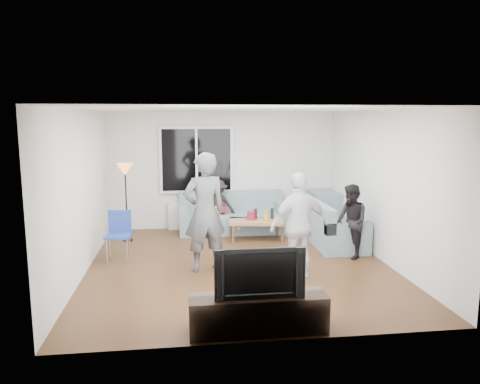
{
  "coord_description": "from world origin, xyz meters",
  "views": [
    {
      "loc": [
        -0.94,
        -7.47,
        2.47
      ],
      "look_at": [
        0.1,
        0.6,
        1.15
      ],
      "focal_mm": 34.39,
      "sensor_mm": 36.0,
      "label": 1
    }
  ],
  "objects": [
    {
      "name": "potted_plant",
      "position": [
        -0.05,
        2.62,
        0.81
      ],
      "size": [
        0.22,
        0.18,
        0.38
      ],
      "primitive_type": "imported",
      "rotation": [
        0.0,
        0.0,
        0.08
      ],
      "color": "#346E2C",
      "rests_on": "radiator"
    },
    {
      "name": "sofa_back_section",
      "position": [
        0.15,
        2.27,
        0.42
      ],
      "size": [
        2.3,
        0.85,
        0.85
      ],
      "primitive_type": null,
      "color": "slate",
      "rests_on": "floor"
    },
    {
      "name": "ceiling",
      "position": [
        0.0,
        0.0,
        2.62
      ],
      "size": [
        5.0,
        5.5,
        0.04
      ],
      "primitive_type": "cube",
      "color": "white",
      "rests_on": "ground"
    },
    {
      "name": "sofa_right_section",
      "position": [
        2.02,
        1.16,
        0.42
      ],
      "size": [
        2.0,
        0.85,
        0.85
      ],
      "primitive_type": null,
      "rotation": [
        0.0,
        0.0,
        1.57
      ],
      "color": "slate",
      "rests_on": "floor"
    },
    {
      "name": "cushion_red",
      "position": [
        -0.17,
        2.33,
        0.51
      ],
      "size": [
        0.37,
        0.32,
        0.13
      ],
      "primitive_type": "cube",
      "rotation": [
        0.0,
        0.0,
        -0.05
      ],
      "color": "maroon",
      "rests_on": "sofa_back_section"
    },
    {
      "name": "bottle_c",
      "position": [
        0.57,
        1.71,
        0.51
      ],
      "size": [
        0.07,
        0.07,
        0.21
      ],
      "primitive_type": "cylinder",
      "color": "black",
      "rests_on": "coffee_table"
    },
    {
      "name": "floor_lamp",
      "position": [
        -2.05,
        1.83,
        0.78
      ],
      "size": [
        0.32,
        0.32,
        1.56
      ],
      "primitive_type": null,
      "color": "orange",
      "rests_on": "floor"
    },
    {
      "name": "cushion_yellow",
      "position": [
        -0.3,
        2.25,
        0.51
      ],
      "size": [
        0.43,
        0.38,
        0.14
      ],
      "primitive_type": "cube",
      "rotation": [
        0.0,
        0.0,
        -0.18
      ],
      "color": "gold",
      "rests_on": "sofa_back_section"
    },
    {
      "name": "floor",
      "position": [
        0.0,
        0.0,
        -0.02
      ],
      "size": [
        5.0,
        5.5,
        0.04
      ],
      "primitive_type": "cube",
      "color": "#56351C",
      "rests_on": "ground"
    },
    {
      "name": "player_left",
      "position": [
        -0.58,
        -0.21,
        0.97
      ],
      "size": [
        0.8,
        0.64,
        1.93
      ],
      "primitive_type": "imported",
      "rotation": [
        0.0,
        0.0,
        3.42
      ],
      "color": "#4A4A4F",
      "rests_on": "floor"
    },
    {
      "name": "wall_right",
      "position": [
        2.52,
        0.0,
        1.3
      ],
      "size": [
        0.04,
        5.5,
        2.6
      ],
      "primitive_type": "cube",
      "color": "silver",
      "rests_on": "ground"
    },
    {
      "name": "pitcher",
      "position": [
        0.46,
        1.64,
        0.49
      ],
      "size": [
        0.17,
        0.17,
        0.17
      ],
      "primitive_type": "cylinder",
      "color": "maroon",
      "rests_on": "coffee_table"
    },
    {
      "name": "vase",
      "position": [
        -0.93,
        2.62,
        0.7
      ],
      "size": [
        0.19,
        0.19,
        0.16
      ],
      "primitive_type": "imported",
      "rotation": [
        0.0,
        0.0,
        -0.29
      ],
      "color": "white",
      "rests_on": "radiator"
    },
    {
      "name": "window_glass",
      "position": [
        -0.6,
        2.65,
        1.55
      ],
      "size": [
        1.5,
        0.02,
        1.35
      ],
      "primitive_type": "cube",
      "color": "black",
      "rests_on": "window_frame"
    },
    {
      "name": "sofa_corner",
      "position": [
        2.33,
        2.27,
        0.42
      ],
      "size": [
        0.85,
        0.85,
        0.85
      ],
      "primitive_type": "cube",
      "color": "slate",
      "rests_on": "floor"
    },
    {
      "name": "player_right",
      "position": [
        0.85,
        -0.73,
        0.83
      ],
      "size": [
        1.03,
        0.61,
        1.65
      ],
      "primitive_type": "imported",
      "rotation": [
        0.0,
        0.0,
        3.36
      ],
      "color": "silver",
      "rests_on": "floor"
    },
    {
      "name": "tv_console",
      "position": [
        -0.09,
        -2.5,
        0.22
      ],
      "size": [
        1.6,
        0.4,
        0.44
      ],
      "primitive_type": "cube",
      "color": "#2E2117",
      "rests_on": "floor"
    },
    {
      "name": "wall_back",
      "position": [
        0.0,
        2.77,
        1.3
      ],
      "size": [
        5.0,
        0.04,
        2.6
      ],
      "primitive_type": "cube",
      "color": "silver",
      "rests_on": "ground"
    },
    {
      "name": "bottle_e",
      "position": [
        0.91,
        1.7,
        0.51
      ],
      "size": [
        0.07,
        0.07,
        0.22
      ],
      "primitive_type": "cylinder",
      "color": "black",
      "rests_on": "coffee_table"
    },
    {
      "name": "coffee_table",
      "position": [
        0.56,
        1.6,
        0.2
      ],
      "size": [
        1.18,
        0.77,
        0.4
      ],
      "primitive_type": "cube",
      "rotation": [
        0.0,
        0.0,
        -0.16
      ],
      "color": "olive",
      "rests_on": "floor"
    },
    {
      "name": "television",
      "position": [
        -0.09,
        -2.5,
        0.74
      ],
      "size": [
        1.03,
        0.14,
        0.59
      ],
      "primitive_type": "imported",
      "color": "black",
      "rests_on": "tv_console"
    },
    {
      "name": "bottle_d",
      "position": [
        0.76,
        1.53,
        0.51
      ],
      "size": [
        0.07,
        0.07,
        0.21
      ],
      "primitive_type": "cylinder",
      "color": "orange",
      "rests_on": "coffee_table"
    },
    {
      "name": "spectator_right",
      "position": [
        2.02,
        0.14,
        0.66
      ],
      "size": [
        0.55,
        0.68,
        1.31
      ],
      "primitive_type": "imported",
      "rotation": [
        0.0,
        0.0,
        -1.49
      ],
      "color": "black",
      "rests_on": "floor"
    },
    {
      "name": "window_frame",
      "position": [
        -0.6,
        2.69,
        1.55
      ],
      "size": [
        1.62,
        0.06,
        1.47
      ],
      "primitive_type": "cube",
      "color": "white",
      "rests_on": "wall_back"
    },
    {
      "name": "wall_front",
      "position": [
        0.0,
        -2.77,
        1.3
      ],
      "size": [
        5.0,
        0.04,
        2.6
      ],
      "primitive_type": "cube",
      "color": "silver",
      "rests_on": "ground"
    },
    {
      "name": "radiator",
      "position": [
        -0.6,
        2.65,
        0.31
      ],
      "size": [
        1.3,
        0.12,
        0.62
      ],
      "primitive_type": "cube",
      "color": "silver",
      "rests_on": "floor"
    },
    {
      "name": "wall_left",
      "position": [
        -2.52,
        0.0,
        1.3
      ],
      "size": [
        0.04,
        5.5,
        2.6
      ],
      "primitive_type": "cube",
      "color": "silver",
      "rests_on": "ground"
    },
    {
      "name": "window_mullion",
      "position": [
        -0.6,
        2.64,
        1.55
      ],
      "size": [
        0.05,
        0.03,
        1.35
      ],
      "primitive_type": "cube",
      "color": "white",
      "rests_on": "window_frame"
    },
    {
      "name": "spectator_back",
      "position": [
        -0.16,
        2.3,
        0.57
      ],
      "size": [
        0.77,
        0.47,
        1.15
      ],
      "primitive_type": "imported",
      "rotation": [
        0.0,
        0.0,
        0.06
      ],
      "color": "black",
      "rests_on": "floor"
    },
    {
      "name": "side_chair",
      "position": [
        -2.05,
        0.47,
        0.43
      ],
      "size": [
        0.44,
        0.44,
        0.86
      ],
      "primitive_type": null,
      "rotation": [
        0.0,
        0.0,
        -0.1
      ],
      "color": "#233E9B",
      "rests_on": "floor"
    }
  ]
}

